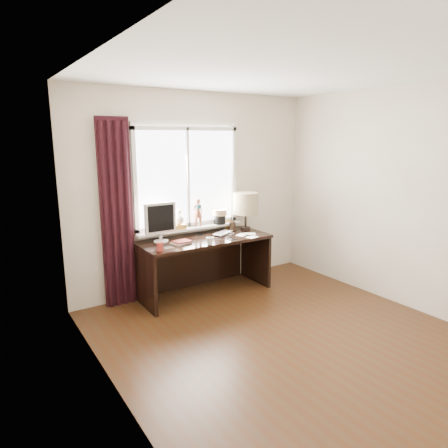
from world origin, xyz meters
TOP-DOWN VIEW (x-y plane):
  - floor at (0.00, 0.00)m, footprint 3.50×4.00m
  - ceiling at (0.00, 0.00)m, footprint 3.50×4.00m
  - wall_back at (0.00, 2.00)m, footprint 3.50×0.00m
  - wall_left at (-1.75, 0.00)m, footprint 0.00×4.00m
  - wall_right at (1.75, 0.00)m, footprint 0.00×4.00m
  - laptop at (0.21, 1.68)m, footprint 0.40×0.35m
  - mug at (-0.20, 1.33)m, footprint 0.12×0.12m
  - red_cup at (-0.82, 1.41)m, footprint 0.07×0.07m
  - window at (-0.15, 1.95)m, footprint 1.52×0.22m
  - curtain at (-1.13, 1.91)m, footprint 0.38×0.09m
  - desk at (-0.10, 1.73)m, footprint 1.70×0.70m
  - monitor at (-0.64, 1.77)m, footprint 0.40×0.18m
  - notebook_stack at (-0.47, 1.57)m, footprint 0.25×0.21m
  - brush_holder at (0.46, 1.81)m, footprint 0.09×0.09m
  - icon_frame at (0.45, 1.88)m, footprint 0.10×0.04m
  - table_lamp at (0.64, 1.75)m, footprint 0.35×0.35m
  - loose_papers at (0.46, 1.45)m, footprint 0.31×0.32m
  - desk_cables at (0.07, 1.55)m, footprint 0.39×0.51m

SIDE VIEW (x-z plane):
  - floor at x=0.00m, z-range 0.00..0.00m
  - desk at x=-0.10m, z-range 0.13..0.88m
  - loose_papers at x=0.46m, z-range 0.75..0.75m
  - desk_cables at x=0.07m, z-range 0.75..0.76m
  - laptop at x=0.21m, z-range 0.75..0.78m
  - notebook_stack at x=-0.47m, z-range 0.75..0.78m
  - mug at x=-0.20m, z-range 0.75..0.85m
  - red_cup at x=-0.82m, z-range 0.75..0.85m
  - brush_holder at x=0.46m, z-range 0.69..0.94m
  - icon_frame at x=0.45m, z-range 0.75..0.88m
  - monitor at x=-0.64m, z-range 0.78..1.27m
  - table_lamp at x=0.64m, z-range 0.85..1.37m
  - curtain at x=-1.13m, z-range -0.01..2.24m
  - wall_back at x=0.00m, z-range 0.00..2.60m
  - wall_left at x=-1.75m, z-range 0.00..2.60m
  - wall_right at x=1.75m, z-range 0.00..2.60m
  - window at x=-0.15m, z-range 0.60..2.00m
  - ceiling at x=0.00m, z-range 2.60..2.60m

